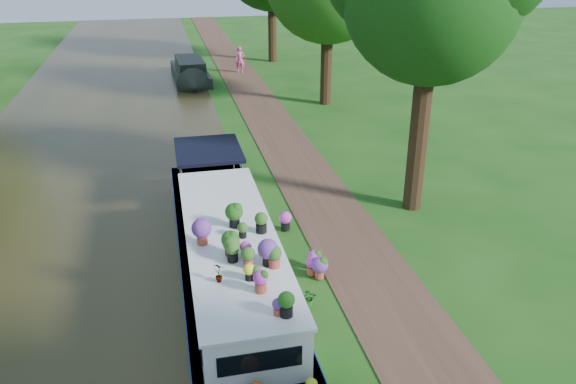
{
  "coord_description": "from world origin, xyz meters",
  "views": [
    {
      "loc": [
        -3.37,
        -11.4,
        7.61
      ],
      "look_at": [
        -0.32,
        2.14,
        1.3
      ],
      "focal_mm": 35.0,
      "sensor_mm": 36.0,
      "label": 1
    }
  ],
  "objects": [
    {
      "name": "second_boat",
      "position": [
        -1.75,
        21.52,
        0.51
      ],
      "size": [
        2.08,
        6.56,
        1.26
      ],
      "rotation": [
        0.0,
        0.0,
        0.04
      ],
      "color": "black",
      "rests_on": "canal_water"
    },
    {
      "name": "ground",
      "position": [
        0.0,
        0.0,
        0.0
      ],
      "size": [
        100.0,
        100.0,
        0.0
      ],
      "primitive_type": "plane",
      "color": "#1A4A12",
      "rests_on": "ground"
    },
    {
      "name": "towpath",
      "position": [
        1.2,
        0.0,
        0.01
      ],
      "size": [
        2.2,
        100.0,
        0.03
      ],
      "primitive_type": "cube",
      "color": "#482F21",
      "rests_on": "ground"
    },
    {
      "name": "canal_water",
      "position": [
        -6.0,
        0.0,
        0.01
      ],
      "size": [
        10.0,
        100.0,
        0.02
      ],
      "primitive_type": "cube",
      "color": "#2D2814",
      "rests_on": "ground"
    },
    {
      "name": "pedestrian_pink",
      "position": [
        1.36,
        22.92,
        0.81
      ],
      "size": [
        0.61,
        0.45,
        1.56
      ],
      "primitive_type": "imported",
      "rotation": [
        0.0,
        0.0,
        -0.13
      ],
      "color": "#ED618A",
      "rests_on": "towpath"
    },
    {
      "name": "verge_plant",
      "position": [
        -0.6,
        -1.24,
        0.21
      ],
      "size": [
        0.48,
        0.45,
        0.42
      ],
      "primitive_type": "imported",
      "rotation": [
        0.0,
        0.0,
        -0.39
      ],
      "color": "#22661E",
      "rests_on": "ground"
    },
    {
      "name": "plant_boat",
      "position": [
        -2.25,
        -0.91,
        0.85
      ],
      "size": [
        2.29,
        13.52,
        2.27
      ],
      "color": "white",
      "rests_on": "canal_water"
    }
  ]
}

